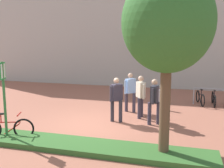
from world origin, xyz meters
TOP-DOWN VIEW (x-y plane):
  - ground_plane at (0.00, 0.00)m, footprint 60.00×60.00m
  - building_facade at (0.00, 8.95)m, footprint 28.00×1.20m
  - planter_strip at (0.71, -2.17)m, footprint 7.00×1.10m
  - tree_sidewalk at (2.75, -2.05)m, footprint 2.34×2.34m
  - parking_sign_post at (-2.13, -2.17)m, footprint 0.12×0.36m
  - bike_at_sign at (-2.16, -2.08)m, footprint 1.60×0.64m
  - bollard_steel at (2.12, 2.96)m, footprint 0.16×0.16m
  - person_suited_dark at (0.72, 0.60)m, footprint 0.48×0.50m
  - person_casual_tan at (0.94, 2.15)m, footprint 0.49×0.48m
  - person_shirt_white at (1.52, 1.38)m, footprint 0.43×0.51m
  - person_suited_navy at (2.15, 0.66)m, footprint 0.45×0.61m

SIDE VIEW (x-z plane):
  - ground_plane at x=0.00m, z-range 0.00..0.00m
  - planter_strip at x=0.71m, z-range 0.00..0.16m
  - bike_at_sign at x=-2.16m, z-range -0.08..0.78m
  - bollard_steel at x=2.12m, z-range 0.00..0.90m
  - person_suited_dark at x=0.72m, z-range 0.12..1.84m
  - person_casual_tan at x=0.94m, z-range 0.12..1.84m
  - person_shirt_white at x=1.52m, z-range 0.12..1.84m
  - person_suited_navy at x=2.15m, z-range 0.12..1.84m
  - parking_sign_post at x=-2.13m, z-range 0.38..2.86m
  - tree_sidewalk at x=2.75m, z-range 1.11..5.97m
  - building_facade at x=0.00m, z-range 0.00..10.00m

